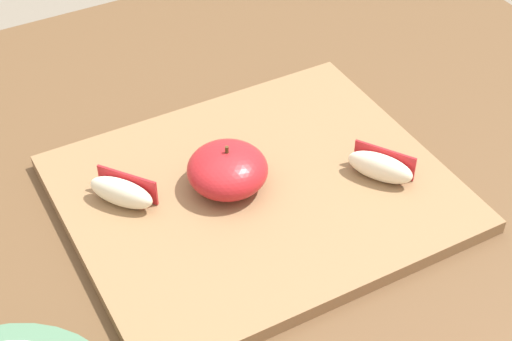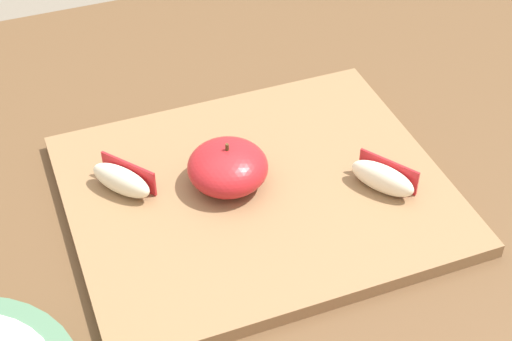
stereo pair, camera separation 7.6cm
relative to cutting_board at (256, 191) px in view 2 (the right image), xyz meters
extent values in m
cube|color=brown|center=(-0.07, 0.00, -0.02)|extent=(1.13, 0.88, 0.03)
cube|color=brown|center=(0.43, 0.38, -0.41)|extent=(0.06, 0.06, 0.74)
cube|color=olive|center=(0.00, 0.00, 0.00)|extent=(0.37, 0.31, 0.02)
ellipsoid|color=#B21E23|center=(-0.02, 0.01, 0.03)|extent=(0.08, 0.08, 0.04)
cylinder|color=#4C3319|center=(-0.02, 0.01, 0.05)|extent=(0.00, 0.00, 0.01)
ellipsoid|color=#F4EACC|center=(0.11, -0.05, 0.02)|extent=(0.06, 0.07, 0.03)
cube|color=#B21E23|center=(0.12, -0.04, 0.02)|extent=(0.04, 0.05, 0.03)
ellipsoid|color=#F4EACC|center=(-0.13, 0.04, 0.02)|extent=(0.06, 0.07, 0.03)
cube|color=#B21E23|center=(-0.12, 0.05, 0.02)|extent=(0.04, 0.05, 0.03)
camera|label=1|loc=(-0.27, -0.50, 0.53)|focal=55.17mm
camera|label=2|loc=(-0.20, -0.53, 0.53)|focal=55.17mm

